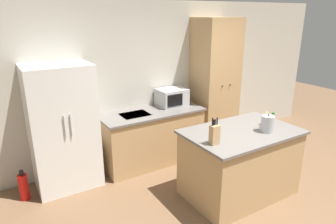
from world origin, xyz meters
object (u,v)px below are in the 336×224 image
(pantry_cabinet, at_px, (214,85))
(kettle, at_px, (268,124))
(spice_bottle_pale_salt, at_px, (263,122))
(fire_extinguisher, at_px, (24,187))
(spice_bottle_tall_dark, at_px, (272,127))
(microwave, at_px, (172,97))
(knife_block, at_px, (214,134))
(refrigerator, at_px, (63,128))
(spice_bottle_amber_oil, at_px, (272,119))
(spice_bottle_short_red, at_px, (266,119))
(spice_bottle_green_herb, at_px, (266,122))

(pantry_cabinet, relative_size, kettle, 9.73)
(spice_bottle_pale_salt, relative_size, fire_extinguisher, 0.21)
(fire_extinguisher, bearing_deg, spice_bottle_tall_dark, -27.79)
(microwave, bearing_deg, spice_bottle_tall_dark, -74.17)
(knife_block, relative_size, kettle, 1.37)
(refrigerator, height_order, knife_block, refrigerator)
(pantry_cabinet, bearing_deg, knife_block, -129.67)
(kettle, bearing_deg, refrigerator, 143.31)
(knife_block, distance_m, kettle, 0.84)
(pantry_cabinet, distance_m, fire_extinguisher, 3.45)
(microwave, distance_m, spice_bottle_amber_oil, 1.72)
(spice_bottle_tall_dark, height_order, fire_extinguisher, spice_bottle_tall_dark)
(refrigerator, relative_size, spice_bottle_amber_oil, 10.16)
(pantry_cabinet, height_order, spice_bottle_pale_salt, pantry_cabinet)
(spice_bottle_short_red, bearing_deg, kettle, -135.91)
(spice_bottle_tall_dark, height_order, spice_bottle_pale_salt, spice_bottle_pale_salt)
(spice_bottle_green_herb, bearing_deg, kettle, -132.00)
(spice_bottle_amber_oil, xyz_separation_m, fire_extinguisher, (-3.09, 1.42, -0.82))
(pantry_cabinet, distance_m, spice_bottle_amber_oil, 1.54)
(fire_extinguisher, bearing_deg, spice_bottle_amber_oil, -24.72)
(refrigerator, relative_size, pantry_cabinet, 0.76)
(spice_bottle_short_red, xyz_separation_m, spice_bottle_green_herb, (-0.10, -0.08, -0.00))
(knife_block, xyz_separation_m, spice_bottle_pale_salt, (0.97, 0.13, -0.08))
(refrigerator, distance_m, spice_bottle_amber_oil, 2.90)
(fire_extinguisher, bearing_deg, spice_bottle_short_red, -24.63)
(spice_bottle_green_herb, distance_m, spice_bottle_pale_salt, 0.10)
(pantry_cabinet, bearing_deg, spice_bottle_green_herb, -104.25)
(refrigerator, xyz_separation_m, knife_block, (1.37, -1.59, 0.17))
(knife_block, height_order, spice_bottle_tall_dark, knife_block)
(spice_bottle_pale_salt, bearing_deg, refrigerator, 148.18)
(knife_block, xyz_separation_m, spice_bottle_short_red, (1.03, 0.13, -0.04))
(microwave, distance_m, knife_block, 1.75)
(spice_bottle_amber_oil, bearing_deg, refrigerator, 148.81)
(microwave, xyz_separation_m, spice_bottle_amber_oil, (0.64, -1.60, -0.02))
(knife_block, xyz_separation_m, spice_bottle_tall_dark, (0.96, -0.04, -0.08))
(spice_bottle_amber_oil, distance_m, spice_bottle_pale_salt, 0.15)
(pantry_cabinet, relative_size, spice_bottle_short_red, 13.05)
(spice_bottle_tall_dark, height_order, spice_bottle_short_red, spice_bottle_short_red)
(spice_bottle_amber_oil, bearing_deg, spice_bottle_green_herb, -167.41)
(knife_block, bearing_deg, fire_extinguisher, 142.70)
(pantry_cabinet, relative_size, spice_bottle_tall_dark, 28.15)
(spice_bottle_amber_oil, bearing_deg, kettle, -151.67)
(spice_bottle_green_herb, bearing_deg, fire_extinguisher, 153.38)
(knife_block, xyz_separation_m, spice_bottle_green_herb, (0.93, 0.05, -0.04))
(refrigerator, bearing_deg, microwave, 3.05)
(spice_bottle_green_herb, relative_size, spice_bottle_pale_salt, 1.83)
(spice_bottle_pale_salt, height_order, fire_extinguisher, spice_bottle_pale_salt)
(spice_bottle_pale_salt, bearing_deg, spice_bottle_green_herb, -113.73)
(pantry_cabinet, height_order, kettle, pantry_cabinet)
(spice_bottle_short_red, relative_size, spice_bottle_green_herb, 1.06)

